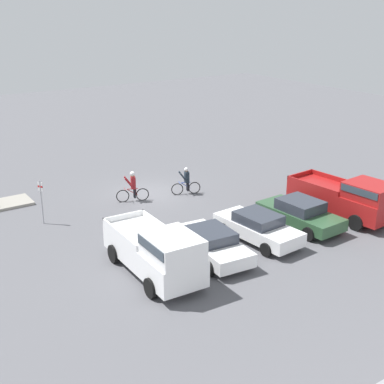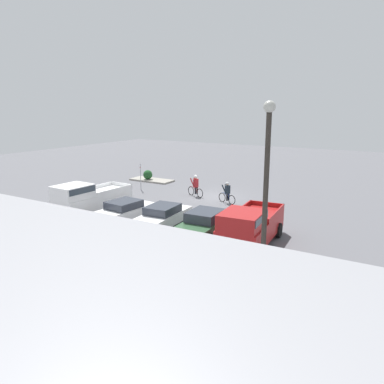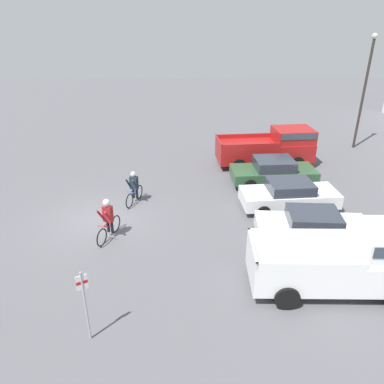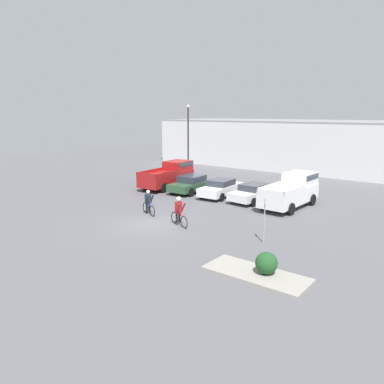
% 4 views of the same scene
% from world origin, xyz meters
% --- Properties ---
extents(ground_plane, '(80.00, 80.00, 0.00)m').
position_xyz_m(ground_plane, '(0.00, 0.00, 0.00)').
color(ground_plane, '#56565B').
extents(pickup_truck_0, '(2.58, 5.71, 2.17)m').
position_xyz_m(pickup_truck_0, '(-6.57, 8.86, 1.12)').
color(pickup_truck_0, maroon).
rests_on(pickup_truck_0, ground_plane).
extents(sedan_0, '(2.20, 4.49, 1.39)m').
position_xyz_m(sedan_0, '(-3.74, 8.38, 0.71)').
color(sedan_0, '#2D5133').
rests_on(sedan_0, ground_plane).
extents(sedan_1, '(2.15, 4.50, 1.35)m').
position_xyz_m(sedan_1, '(-0.94, 8.49, 0.69)').
color(sedan_1, white).
rests_on(sedan_1, ground_plane).
extents(sedan_2, '(2.23, 4.48, 1.30)m').
position_xyz_m(sedan_2, '(1.86, 8.68, 0.67)').
color(sedan_2, white).
rests_on(sedan_2, ground_plane).
extents(pickup_truck_1, '(2.34, 5.53, 2.25)m').
position_xyz_m(pickup_truck_1, '(4.68, 8.93, 1.16)').
color(pickup_truck_1, white).
rests_on(pickup_truck_1, ground_plane).
extents(cyclist_0, '(1.74, 0.70, 1.76)m').
position_xyz_m(cyclist_0, '(1.41, 0.61, 0.89)').
color(cyclist_0, black).
rests_on(cyclist_0, ground_plane).
extents(cyclist_1, '(1.64, 0.67, 1.62)m').
position_xyz_m(cyclist_1, '(-1.70, 1.28, 0.79)').
color(cyclist_1, black).
rests_on(cyclist_1, ground_plane).
extents(fire_lane_sign, '(0.16, 0.28, 2.29)m').
position_xyz_m(fire_lane_sign, '(6.65, 0.98, 1.39)').
color(fire_lane_sign, '#9E9EA3').
rests_on(fire_lane_sign, ground_plane).
extents(lamppost, '(0.36, 0.36, 7.18)m').
position_xyz_m(lamppost, '(-9.55, 15.19, 4.18)').
color(lamppost, '#2D2823').
rests_on(lamppost, ground_plane).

